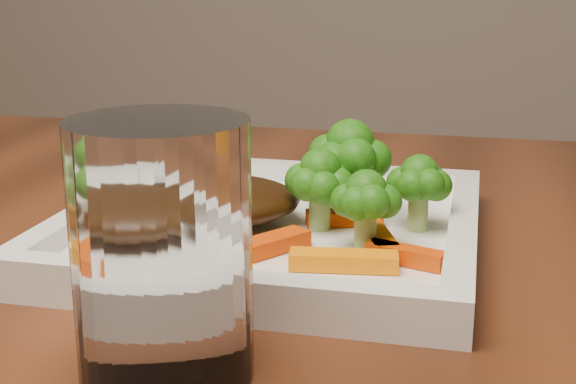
# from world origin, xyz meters

# --- Properties ---
(plate) EXTENTS (0.27, 0.27, 0.01)m
(plate) POSITION_xyz_m (0.51, 0.12, 0.76)
(plate) COLOR white
(plate) RESTS_ON dining_table
(steak) EXTENTS (0.15, 0.12, 0.03)m
(steak) POSITION_xyz_m (0.46, 0.12, 0.78)
(steak) COLOR #341C07
(steak) RESTS_ON plate
(broccoli_0) EXTENTS (0.08, 0.08, 0.07)m
(broccoli_0) POSITION_xyz_m (0.55, 0.15, 0.80)
(broccoli_0) COLOR #236D12
(broccoli_0) RESTS_ON plate
(broccoli_1) EXTENTS (0.05, 0.05, 0.06)m
(broccoli_1) POSITION_xyz_m (0.61, 0.13, 0.79)
(broccoli_1) COLOR #377112
(broccoli_1) RESTS_ON plate
(broccoli_2) EXTENTS (0.05, 0.05, 0.06)m
(broccoli_2) POSITION_xyz_m (0.58, 0.08, 0.79)
(broccoli_2) COLOR #257A14
(broccoli_2) RESTS_ON plate
(broccoli_3) EXTENTS (0.07, 0.07, 0.06)m
(broccoli_3) POSITION_xyz_m (0.54, 0.12, 0.79)
(broccoli_3) COLOR #156F12
(broccoli_3) RESTS_ON plate
(carrot_0) EXTENTS (0.07, 0.03, 0.01)m
(carrot_0) POSITION_xyz_m (0.57, 0.05, 0.77)
(carrot_0) COLOR orange
(carrot_0) RESTS_ON plate
(carrot_1) EXTENTS (0.05, 0.03, 0.01)m
(carrot_1) POSITION_xyz_m (0.60, 0.06, 0.77)
(carrot_1) COLOR #CB3C03
(carrot_1) RESTS_ON plate
(carrot_2) EXTENTS (0.05, 0.06, 0.01)m
(carrot_2) POSITION_xyz_m (0.52, 0.06, 0.77)
(carrot_2) COLOR #D63A03
(carrot_2) RESTS_ON plate
(carrot_5) EXTENTS (0.03, 0.06, 0.01)m
(carrot_5) POSITION_xyz_m (0.58, 0.09, 0.77)
(carrot_5) COLOR #FF5D04
(carrot_5) RESTS_ON plate
(carrot_6) EXTENTS (0.05, 0.03, 0.01)m
(carrot_6) POSITION_xyz_m (0.56, 0.13, 0.77)
(carrot_6) COLOR #C73A03
(carrot_6) RESTS_ON plate
(drinking_glass) EXTENTS (0.10, 0.10, 0.12)m
(drinking_glass) POSITION_xyz_m (0.51, -0.07, 0.81)
(drinking_glass) COLOR white
(drinking_glass) RESTS_ON dining_table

